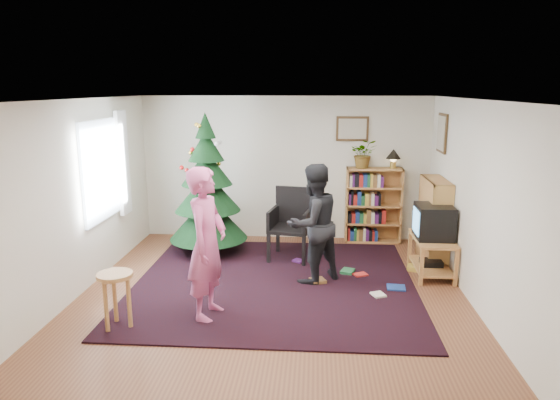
# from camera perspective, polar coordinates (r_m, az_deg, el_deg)

# --- Properties ---
(floor) EXTENTS (5.00, 5.00, 0.00)m
(floor) POSITION_cam_1_polar(r_m,az_deg,el_deg) (6.69, -0.82, -10.47)
(floor) COLOR brown
(floor) RESTS_ON ground
(ceiling) EXTENTS (5.00, 5.00, 0.00)m
(ceiling) POSITION_cam_1_polar(r_m,az_deg,el_deg) (6.15, -0.89, 11.45)
(ceiling) COLOR white
(ceiling) RESTS_ON wall_back
(wall_back) EXTENTS (5.00, 0.02, 2.50)m
(wall_back) POSITION_cam_1_polar(r_m,az_deg,el_deg) (8.76, 0.57, 3.63)
(wall_back) COLOR silver
(wall_back) RESTS_ON floor
(wall_front) EXTENTS (5.00, 0.02, 2.50)m
(wall_front) POSITION_cam_1_polar(r_m,az_deg,el_deg) (3.92, -4.06, -8.06)
(wall_front) COLOR silver
(wall_front) RESTS_ON floor
(wall_left) EXTENTS (0.02, 5.00, 2.50)m
(wall_left) POSITION_cam_1_polar(r_m,az_deg,el_deg) (6.98, -21.76, 0.35)
(wall_left) COLOR silver
(wall_left) RESTS_ON floor
(wall_right) EXTENTS (0.02, 5.00, 2.50)m
(wall_right) POSITION_cam_1_polar(r_m,az_deg,el_deg) (6.58, 21.38, -0.33)
(wall_right) COLOR silver
(wall_right) RESTS_ON floor
(rug) EXTENTS (3.80, 3.60, 0.02)m
(rug) POSITION_cam_1_polar(r_m,az_deg,el_deg) (6.97, -0.60, -9.42)
(rug) COLOR black
(rug) RESTS_ON floor
(window_pane) EXTENTS (0.04, 1.20, 1.40)m
(window_pane) POSITION_cam_1_polar(r_m,az_deg,el_deg) (7.46, -19.73, 3.21)
(window_pane) COLOR silver
(window_pane) RESTS_ON wall_left
(curtain) EXTENTS (0.06, 0.35, 1.60)m
(curtain) POSITION_cam_1_polar(r_m,az_deg,el_deg) (8.08, -17.50, 4.06)
(curtain) COLOR white
(curtain) RESTS_ON wall_left
(picture_back) EXTENTS (0.55, 0.03, 0.42)m
(picture_back) POSITION_cam_1_polar(r_m,az_deg,el_deg) (8.65, 8.27, 8.06)
(picture_back) COLOR #4C3319
(picture_back) RESTS_ON wall_back
(picture_right) EXTENTS (0.03, 0.50, 0.60)m
(picture_right) POSITION_cam_1_polar(r_m,az_deg,el_deg) (8.14, 18.05, 7.28)
(picture_right) COLOR #4C3319
(picture_right) RESTS_ON wall_right
(christmas_tree) EXTENTS (1.25, 1.25, 2.27)m
(christmas_tree) POSITION_cam_1_polar(r_m,az_deg,el_deg) (8.04, -8.28, 0.46)
(christmas_tree) COLOR #3F2816
(christmas_tree) RESTS_ON rug
(bookshelf_back) EXTENTS (0.95, 0.30, 1.30)m
(bookshelf_back) POSITION_cam_1_polar(r_m,az_deg,el_deg) (8.75, 10.62, -0.50)
(bookshelf_back) COLOR #BD8A43
(bookshelf_back) RESTS_ON floor
(bookshelf_right) EXTENTS (0.30, 0.95, 1.30)m
(bookshelf_right) POSITION_cam_1_polar(r_m,az_deg,el_deg) (7.92, 17.17, -2.27)
(bookshelf_right) COLOR #BD8A43
(bookshelf_right) RESTS_ON floor
(tv_stand) EXTENTS (0.52, 0.94, 0.55)m
(tv_stand) POSITION_cam_1_polar(r_m,az_deg,el_deg) (7.51, 16.96, -5.76)
(tv_stand) COLOR #BD8A43
(tv_stand) RESTS_ON floor
(crt_tv) EXTENTS (0.50, 0.54, 0.47)m
(crt_tv) POSITION_cam_1_polar(r_m,az_deg,el_deg) (7.38, 17.17, -2.37)
(crt_tv) COLOR black
(crt_tv) RESTS_ON tv_stand
(armchair) EXTENTS (0.71, 0.71, 1.11)m
(armchair) POSITION_cam_1_polar(r_m,az_deg,el_deg) (7.83, 1.24, -2.32)
(armchair) COLOR black
(armchair) RESTS_ON rug
(stool) EXTENTS (0.39, 0.39, 0.65)m
(stool) POSITION_cam_1_polar(r_m,az_deg,el_deg) (5.86, -18.29, -9.29)
(stool) COLOR #BD8A43
(stool) RESTS_ON floor
(person_standing) EXTENTS (0.53, 0.71, 1.78)m
(person_standing) POSITION_cam_1_polar(r_m,az_deg,el_deg) (5.79, -8.34, -4.97)
(person_standing) COLOR #BD4B7D
(person_standing) RESTS_ON rug
(person_by_chair) EXTENTS (1.02, 0.99, 1.65)m
(person_by_chair) POSITION_cam_1_polar(r_m,az_deg,el_deg) (6.80, 3.80, -2.74)
(person_by_chair) COLOR black
(person_by_chair) RESTS_ON rug
(potted_plant) EXTENTS (0.45, 0.39, 0.49)m
(potted_plant) POSITION_cam_1_polar(r_m,az_deg,el_deg) (8.58, 9.53, 5.24)
(potted_plant) COLOR gray
(potted_plant) RESTS_ON bookshelf_back
(table_lamp) EXTENTS (0.25, 0.25, 0.33)m
(table_lamp) POSITION_cam_1_polar(r_m,az_deg,el_deg) (8.64, 12.84, 5.01)
(table_lamp) COLOR #A57F33
(table_lamp) RESTS_ON bookshelf_back
(floor_clutter) EXTENTS (1.94, 1.40, 0.08)m
(floor_clutter) POSITION_cam_1_polar(r_m,az_deg,el_deg) (7.21, 8.94, -8.54)
(floor_clutter) COLOR #A51E19
(floor_clutter) RESTS_ON rug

